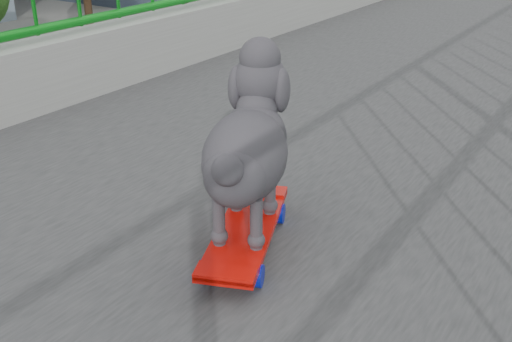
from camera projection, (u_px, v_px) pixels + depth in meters
The scene contains 7 objects.
footbridge at pixel (422, 317), 4.18m from camera, with size 3.00×24.00×7.00m.
railing at pixel (464, 30), 3.33m from camera, with size 3.00×24.00×1.42m.
skateboard at pixel (246, 233), 1.65m from camera, with size 0.33×0.53×0.07m.
poodle at pixel (248, 144), 1.57m from camera, with size 0.33×0.49×0.44m.
car_0 at pixel (396, 121), 20.90m from camera, with size 1.63×4.05×1.38m, color #98989D.
car_1 at pixel (299, 114), 21.55m from camera, with size 1.47×4.20×1.39m, color silver.
car_7 at pixel (128, 142), 19.14m from camera, with size 1.88×4.63×1.34m, color red.
Camera 1 is at (0.91, -3.43, 7.90)m, focal length 42.00 mm.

